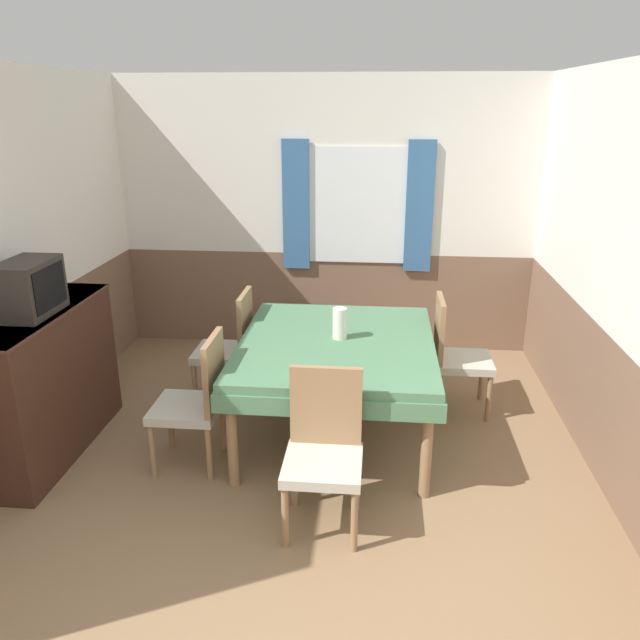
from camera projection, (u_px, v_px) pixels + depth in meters
name	position (u px, v px, depth m)	size (l,w,h in m)	color
wall_back	(327.00, 217.00, 5.98)	(4.37, 0.10, 2.60)	white
wall_left	(1.00, 267.00, 4.19)	(0.05, 4.57, 2.60)	white
wall_right	(621.00, 282.00, 3.83)	(0.05, 4.57, 2.60)	white
dining_table	(337.00, 354.00, 4.46)	(1.40, 1.66, 0.74)	#4C7A56
chair_left_near	(197.00, 399.00, 4.13)	(0.44, 0.44, 0.93)	#93704C
chair_head_near	(324.00, 447.00, 3.55)	(0.44, 0.44, 0.93)	#93704C
chair_left_far	(231.00, 344.00, 5.06)	(0.44, 0.44, 0.93)	#93704C
chair_right_far	(454.00, 352.00, 4.90)	(0.44, 0.44, 0.93)	#93704C
sideboard	(45.00, 382.00, 4.28)	(0.46, 1.38, 1.04)	#3D2319
tv	(29.00, 288.00, 3.99)	(0.29, 0.46, 0.36)	#2D2823
vase	(340.00, 323.00, 4.43)	(0.10, 0.10, 0.23)	silver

